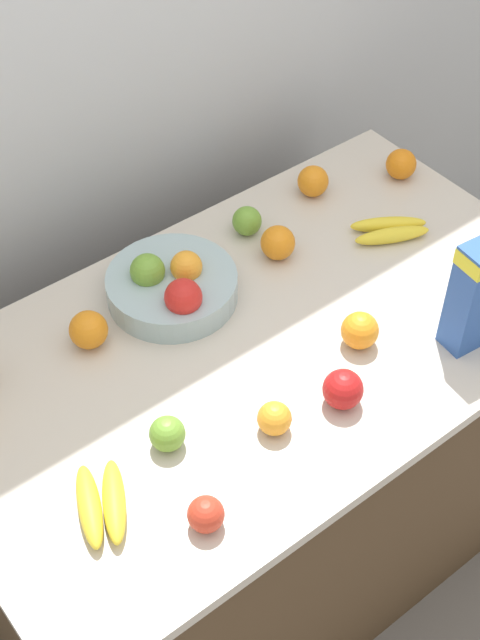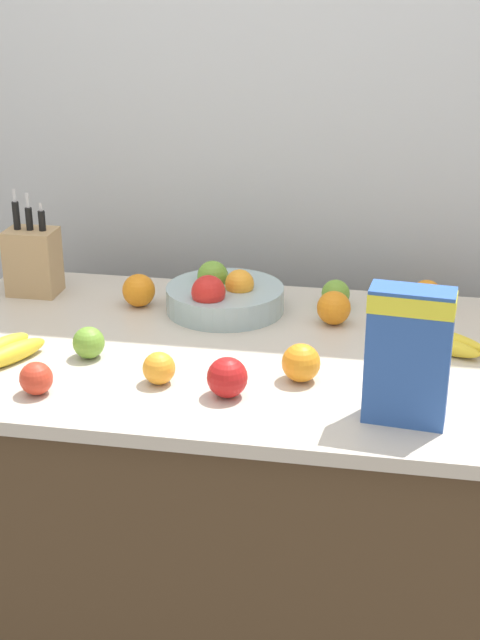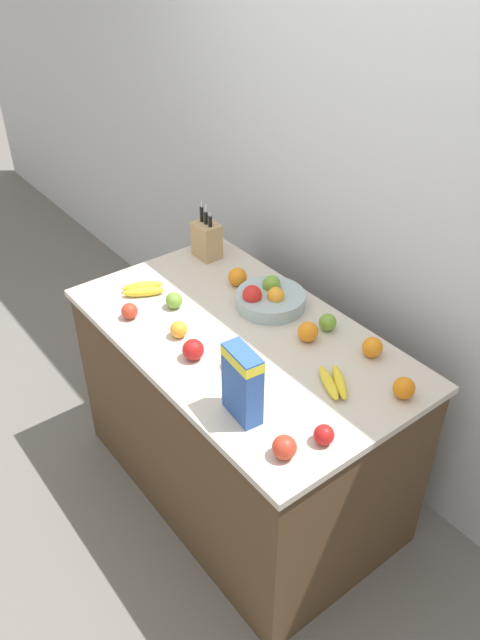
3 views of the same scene
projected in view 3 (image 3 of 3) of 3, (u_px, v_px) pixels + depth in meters
name	position (u px, v px, depth m)	size (l,w,h in m)	color
ground_plane	(241.00, 482.00, 3.03)	(14.00, 14.00, 0.00)	slate
wall_back	(363.00, 201.00, 2.60)	(9.00, 0.06, 2.60)	silver
counter	(241.00, 415.00, 2.77)	(1.47, 0.85, 0.90)	#4C3823
knife_block	(207.00, 240.00, 2.97)	(0.13, 0.10, 0.28)	tan
cereal_box	(242.00, 381.00, 2.05)	(0.16, 0.09, 0.27)	#2D56A8
fruit_bowl	(269.00, 298.00, 2.65)	(0.30, 0.30, 0.12)	#99B2B7
banana_bunch_left	(143.00, 289.00, 2.74)	(0.16, 0.20, 0.04)	yellow
banana_bunch_right	(334.00, 382.00, 2.24)	(0.20, 0.16, 0.04)	yellow
apple_near_bananas	(328.00, 322.00, 2.51)	(0.07, 0.07, 0.07)	#6B9E33
apple_by_knife_block	(193.00, 350.00, 2.35)	(0.08, 0.08, 0.08)	red
apple_rear	(174.00, 300.00, 2.64)	(0.07, 0.07, 0.07)	#6B9E33
apple_leftmost	(284.00, 447.00, 1.95)	(0.08, 0.08, 0.08)	red
apple_rightmost	(129.00, 311.00, 2.58)	(0.07, 0.07, 0.07)	red
apple_middle	(324.00, 435.00, 2.00)	(0.07, 0.07, 0.07)	red
orange_by_cereal	(372.00, 347.00, 2.37)	(0.08, 0.08, 0.08)	orange
orange_front_center	(404.00, 388.00, 2.18)	(0.08, 0.08, 0.08)	orange
orange_mid_left	(308.00, 332.00, 2.45)	(0.08, 0.08, 0.08)	orange
orange_near_bowl	(237.00, 277.00, 2.79)	(0.08, 0.08, 0.08)	orange
orange_front_left	(179.00, 329.00, 2.47)	(0.07, 0.07, 0.07)	orange
orange_back_center	(236.00, 358.00, 2.31)	(0.08, 0.08, 0.08)	orange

